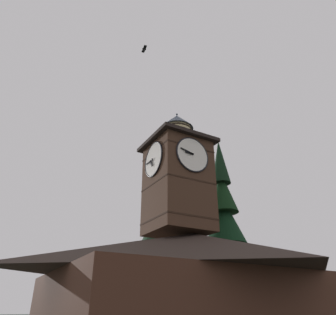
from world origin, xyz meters
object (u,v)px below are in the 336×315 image
at_px(building_main, 194,286).
at_px(moon, 165,238).
at_px(clock_tower, 178,177).
at_px(pine_tree_behind, 167,228).
at_px(pine_tree_aside, 227,250).
at_px(flying_bird_high, 144,49).

distance_m(building_main, moon, 41.98).
bearing_deg(clock_tower, building_main, 136.40).
distance_m(clock_tower, pine_tree_behind, 5.76).
distance_m(building_main, pine_tree_aside, 7.67).
height_order(building_main, flying_bird_high, flying_bird_high).
bearing_deg(building_main, pine_tree_behind, -103.20).
distance_m(moon, flying_bird_high, 43.34).
distance_m(clock_tower, pine_tree_aside, 8.20).
xyz_separation_m(moon, flying_bird_high, (22.18, 36.91, 4.87)).
bearing_deg(building_main, clock_tower, -43.60).
height_order(building_main, moon, moon).
bearing_deg(clock_tower, pine_tree_aside, -153.39).
relative_size(pine_tree_aside, flying_bird_high, 21.51).
relative_size(building_main, clock_tower, 1.81).
bearing_deg(pine_tree_behind, flying_bird_high, 48.89).
xyz_separation_m(building_main, flying_bird_high, (4.08, 0.63, 15.75)).
height_order(building_main, clock_tower, clock_tower).
distance_m(clock_tower, flying_bird_high, 9.58).
xyz_separation_m(building_main, clock_tower, (0.65, -0.62, 6.90)).
bearing_deg(pine_tree_aside, building_main, 33.48).
bearing_deg(pine_tree_aside, moon, -110.70).
relative_size(pine_tree_behind, pine_tree_aside, 1.11).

